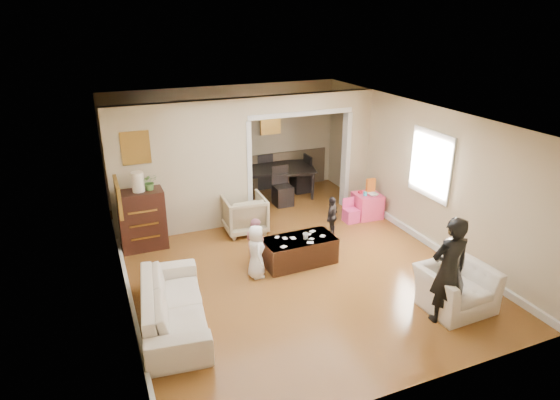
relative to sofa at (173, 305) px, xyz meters
name	(u,v)px	position (x,y,z in m)	size (l,w,h in m)	color
floor	(284,258)	(2.20, 1.18, -0.31)	(7.00, 7.00, 0.00)	#956226
partition_left	(182,170)	(0.82, 2.98, 0.99)	(2.75, 0.18, 2.60)	#C2B38E
partition_right	(355,149)	(4.67, 2.98, 0.99)	(0.55, 0.18, 2.60)	#C2B38E
partition_header	(300,102)	(3.30, 2.98, 2.11)	(2.22, 0.18, 0.35)	#C2B38E
window_pane	(431,164)	(4.93, 0.78, 1.24)	(0.03, 0.95, 1.10)	white
framed_art_partition	(136,148)	(0.00, 2.88, 1.54)	(0.45, 0.03, 0.55)	brown
framed_art_sofa_wall	(118,197)	(-0.51, 0.58, 1.49)	(0.03, 0.55, 0.40)	brown
framed_art_alcove	(270,122)	(3.30, 4.62, 1.39)	(0.45, 0.03, 0.55)	brown
sofa	(173,305)	(0.00, 0.00, 0.00)	(2.13, 0.83, 0.62)	#F0E3CF
armchair_back	(244,214)	(1.90, 2.53, 0.06)	(0.80, 0.83, 0.75)	tan
armchair_front	(456,288)	(3.95, -1.20, 0.02)	(1.00, 0.88, 0.65)	#F0E3CF
dresser	(142,220)	(-0.06, 2.56, 0.25)	(0.82, 0.46, 1.13)	black
table_lamp	(138,182)	(-0.06, 2.56, 1.00)	(0.22, 0.22, 0.36)	beige
potted_plant	(150,182)	(0.14, 2.56, 0.97)	(0.27, 0.24, 0.31)	#507E38
coffee_table	(299,251)	(2.37, 0.93, -0.08)	(1.25, 0.63, 0.47)	#381E11
coffee_cup	(306,236)	(2.47, 0.88, 0.21)	(0.11, 0.11, 0.10)	beige
play_table	(367,205)	(4.56, 2.21, -0.05)	(0.54, 0.54, 0.52)	#F74176
cereal_box	(371,185)	(4.68, 2.31, 0.36)	(0.20, 0.07, 0.30)	yellow
cyan_cup	(365,194)	(4.46, 2.16, 0.25)	(0.08, 0.08, 0.08)	#26A6C2
toy_block	(360,192)	(4.44, 2.33, 0.23)	(0.08, 0.06, 0.05)	red
play_bowl	(373,195)	(4.61, 2.09, 0.24)	(0.21, 0.21, 0.05)	silver
dining_table	(272,182)	(3.15, 4.17, 0.04)	(1.98, 1.10, 0.70)	black
adult_person	(449,270)	(3.58, -1.38, 0.49)	(0.59, 0.39, 1.61)	black
child_kneel_a	(256,252)	(1.52, 0.78, 0.15)	(0.45, 0.29, 0.92)	white
child_kneel_b	(256,241)	(1.67, 1.23, 0.11)	(0.41, 0.32, 0.84)	#C97D8E
child_toddler	(332,216)	(3.42, 1.68, 0.10)	(0.48, 0.20, 0.82)	black
craft_papers	(301,238)	(2.39, 0.92, 0.16)	(0.92, 0.53, 0.00)	white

